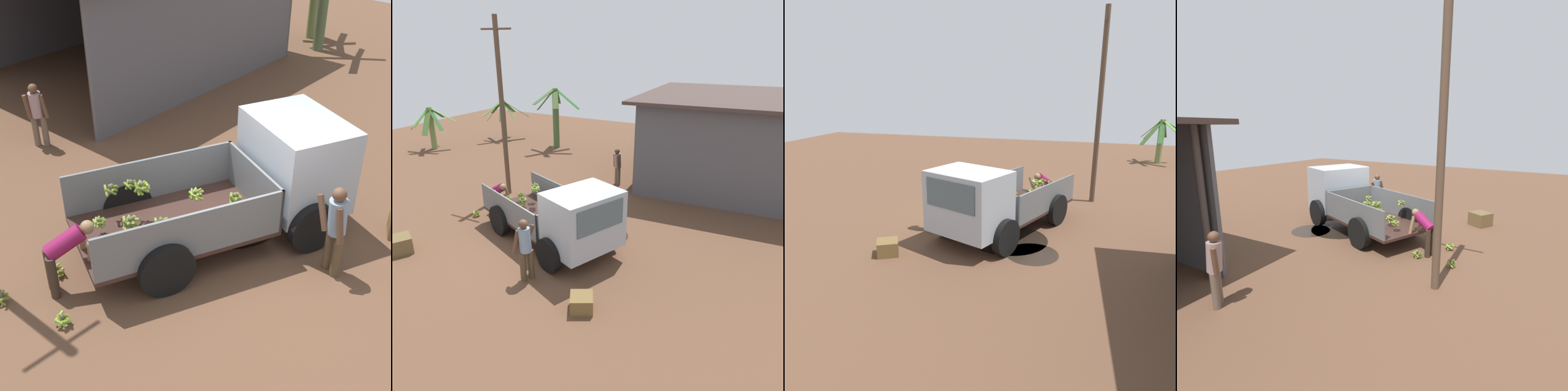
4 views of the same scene
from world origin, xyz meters
TOP-DOWN VIEW (x-y plane):
  - ground at (0.00, 0.00)m, footprint 36.00×36.00m
  - mud_patch_0 at (0.54, 0.84)m, footprint 2.09×2.09m
  - mud_patch_1 at (1.28, 1.58)m, footprint 1.30×1.30m
  - cargo_truck at (0.83, 0.17)m, footprint 5.05×3.50m
  - utility_pole at (-3.66, 2.95)m, footprint 1.28×0.17m
  - person_foreground_visitor at (0.48, -1.43)m, footprint 0.47×0.69m
  - person_worker_loading at (-2.71, 1.30)m, footprint 0.83×0.78m
  - person_bystander_near_shed at (-0.31, 5.85)m, footprint 0.47×0.48m
  - banana_bunch_on_ground_0 at (-3.65, 1.78)m, footprint 0.24×0.24m
  - banana_bunch_on_ground_1 at (-2.69, 1.70)m, footprint 0.25×0.25m
  - banana_bunch_on_ground_2 at (-3.25, 0.71)m, footprint 0.27×0.26m
  - wooden_crate_0 at (-3.45, -2.09)m, footprint 0.83×0.83m
  - wooden_crate_1 at (2.29, -1.83)m, footprint 0.68×0.68m

SIDE VIEW (x-z plane):
  - ground at x=0.00m, z-range 0.00..0.00m
  - mud_patch_0 at x=0.54m, z-range 0.00..0.01m
  - mud_patch_1 at x=1.28m, z-range 0.00..0.01m
  - banana_bunch_on_ground_1 at x=-2.69m, z-range 0.01..0.21m
  - banana_bunch_on_ground_2 at x=-3.25m, z-range 0.01..0.22m
  - banana_bunch_on_ground_0 at x=-3.65m, z-range 0.01..0.24m
  - wooden_crate_1 at x=2.29m, z-range 0.00..0.37m
  - wooden_crate_0 at x=-3.45m, z-range 0.00..0.48m
  - person_worker_loading at x=-2.71m, z-range 0.13..1.33m
  - person_bystander_near_shed at x=-0.31m, z-range 0.08..1.62m
  - person_foreground_visitor at x=0.48m, z-range 0.09..1.72m
  - cargo_truck at x=0.83m, z-range 0.05..2.06m
  - utility_pole at x=-3.66m, z-range 0.09..6.49m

